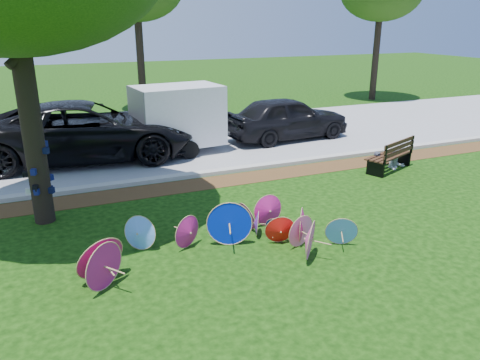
% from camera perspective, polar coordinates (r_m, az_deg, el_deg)
% --- Properties ---
extents(ground, '(90.00, 90.00, 0.00)m').
position_cam_1_polar(ground, '(9.08, 2.02, -9.61)').
color(ground, black).
rests_on(ground, ground).
extents(mulch_strip, '(90.00, 1.00, 0.01)m').
position_cam_1_polar(mulch_strip, '(12.94, -6.35, -0.70)').
color(mulch_strip, '#472D16').
rests_on(mulch_strip, ground).
extents(curb, '(90.00, 0.30, 0.12)m').
position_cam_1_polar(curb, '(13.56, -7.21, 0.44)').
color(curb, '#B7B5AD').
rests_on(curb, ground).
extents(street, '(90.00, 8.00, 0.01)m').
position_cam_1_polar(street, '(17.46, -10.97, 4.26)').
color(street, gray).
rests_on(street, ground).
extents(parasol_pile, '(5.52, 2.35, 0.94)m').
position_cam_1_polar(parasol_pile, '(9.17, -2.02, -6.58)').
color(parasol_pile, '#0321C5').
rests_on(parasol_pile, ground).
extents(black_van, '(7.11, 3.92, 1.88)m').
position_cam_1_polar(black_van, '(15.88, -18.16, 5.69)').
color(black_van, black).
rests_on(black_van, ground).
extents(dark_pickup, '(4.89, 2.25, 1.62)m').
position_cam_1_polar(dark_pickup, '(17.91, 5.78, 7.54)').
color(dark_pickup, black).
rests_on(dark_pickup, ground).
extents(cargo_trailer, '(2.98, 2.07, 2.57)m').
position_cam_1_polar(cargo_trailer, '(15.99, -7.54, 7.81)').
color(cargo_trailer, silver).
rests_on(cargo_trailer, ground).
extents(park_bench, '(1.96, 1.34, 0.96)m').
position_cam_1_polar(park_bench, '(14.82, 17.65, 2.98)').
color(park_bench, black).
rests_on(park_bench, ground).
extents(person_left, '(0.42, 0.28, 1.14)m').
position_cam_1_polar(person_left, '(14.62, 16.51, 3.24)').
color(person_left, '#333746').
rests_on(person_left, ground).
extents(person_right, '(0.69, 0.59, 1.22)m').
position_cam_1_polar(person_right, '(15.05, 18.60, 3.63)').
color(person_right, '#B1B1BA').
rests_on(person_right, ground).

